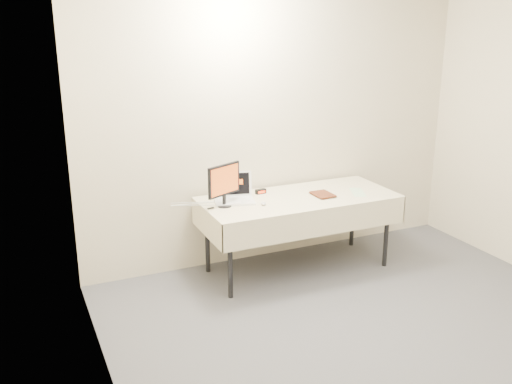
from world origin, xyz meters
name	(u,v)px	position (x,y,z in m)	size (l,w,h in m)	color
back_wall	(278,125)	(0.00, 2.50, 1.35)	(4.00, 0.10, 2.70)	beige
table	(299,203)	(0.00, 2.05, 0.68)	(1.86, 0.81, 0.74)	black
laptop	(234,194)	(-0.60, 2.20, 0.80)	(0.42, 0.37, 0.25)	white
monitor	(224,182)	(-0.74, 2.07, 0.96)	(0.35, 0.18, 0.39)	black
book	(315,185)	(0.14, 1.98, 0.85)	(0.17, 0.02, 0.23)	brown
alarm_clock	(261,191)	(-0.29, 2.29, 0.76)	(0.11, 0.05, 0.04)	black
clicker	(263,203)	(-0.40, 1.97, 0.75)	(0.04, 0.09, 0.02)	silver
paper_form	(358,192)	(0.59, 1.94, 0.74)	(0.12, 0.30, 0.00)	#BFE7B8
usb_dongle	(211,208)	(-0.88, 2.05, 0.74)	(0.06, 0.02, 0.01)	black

